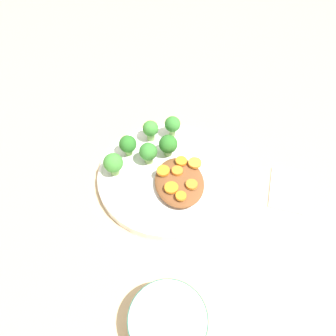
# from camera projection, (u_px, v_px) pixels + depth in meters

# --- Properties ---
(ground_plane) EXTENTS (4.00, 4.00, 0.00)m
(ground_plane) POSITION_uv_depth(u_px,v_px,m) (168.00, 178.00, 0.68)
(ground_plane) COLOR tan
(plate) EXTENTS (0.29, 0.29, 0.02)m
(plate) POSITION_uv_depth(u_px,v_px,m) (168.00, 174.00, 0.67)
(plate) COLOR white
(plate) RESTS_ON ground_plane
(dip_bowl) EXTENTS (0.12, 0.12, 0.05)m
(dip_bowl) POSITION_uv_depth(u_px,v_px,m) (168.00, 323.00, 0.48)
(dip_bowl) COLOR white
(dip_bowl) RESTS_ON ground_plane
(stew_mound) EXTENTS (0.12, 0.10, 0.02)m
(stew_mound) POSITION_uv_depth(u_px,v_px,m) (179.00, 182.00, 0.64)
(stew_mound) COLOR brown
(stew_mound) RESTS_ON plate
(broccoli_floret_0) EXTENTS (0.04, 0.04, 0.05)m
(broccoli_floret_0) POSITION_uv_depth(u_px,v_px,m) (168.00, 145.00, 0.67)
(broccoli_floret_0) COLOR #7FA85B
(broccoli_floret_0) RESTS_ON plate
(broccoli_floret_1) EXTENTS (0.04, 0.04, 0.05)m
(broccoli_floret_1) POSITION_uv_depth(u_px,v_px,m) (148.00, 152.00, 0.66)
(broccoli_floret_1) COLOR #759E51
(broccoli_floret_1) RESTS_ON plate
(broccoli_floret_2) EXTENTS (0.04, 0.04, 0.05)m
(broccoli_floret_2) POSITION_uv_depth(u_px,v_px,m) (113.00, 163.00, 0.64)
(broccoli_floret_2) COLOR #759E51
(broccoli_floret_2) RESTS_ON plate
(broccoli_floret_3) EXTENTS (0.03, 0.03, 0.05)m
(broccoli_floret_3) POSITION_uv_depth(u_px,v_px,m) (151.00, 129.00, 0.70)
(broccoli_floret_3) COLOR #7FA85B
(broccoli_floret_3) RESTS_ON plate
(broccoli_floret_4) EXTENTS (0.04, 0.04, 0.05)m
(broccoli_floret_4) POSITION_uv_depth(u_px,v_px,m) (128.00, 145.00, 0.68)
(broccoli_floret_4) COLOR #759E51
(broccoli_floret_4) RESTS_ON plate
(broccoli_floret_5) EXTENTS (0.03, 0.03, 0.05)m
(broccoli_floret_5) POSITION_uv_depth(u_px,v_px,m) (173.00, 125.00, 0.71)
(broccoli_floret_5) COLOR #7FA85B
(broccoli_floret_5) RESTS_ON plate
(carrot_slice_0) EXTENTS (0.02, 0.02, 0.01)m
(carrot_slice_0) POSITION_uv_depth(u_px,v_px,m) (192.00, 184.00, 0.62)
(carrot_slice_0) COLOR orange
(carrot_slice_0) RESTS_ON stew_mound
(carrot_slice_1) EXTENTS (0.03, 0.03, 0.01)m
(carrot_slice_1) POSITION_uv_depth(u_px,v_px,m) (195.00, 163.00, 0.65)
(carrot_slice_1) COLOR orange
(carrot_slice_1) RESTS_ON stew_mound
(carrot_slice_2) EXTENTS (0.03, 0.03, 0.01)m
(carrot_slice_2) POSITION_uv_depth(u_px,v_px,m) (163.00, 171.00, 0.64)
(carrot_slice_2) COLOR orange
(carrot_slice_2) RESTS_ON stew_mound
(carrot_slice_3) EXTENTS (0.02, 0.02, 0.01)m
(carrot_slice_3) POSITION_uv_depth(u_px,v_px,m) (181.00, 161.00, 0.65)
(carrot_slice_3) COLOR orange
(carrot_slice_3) RESTS_ON stew_mound
(carrot_slice_4) EXTENTS (0.02, 0.02, 0.01)m
(carrot_slice_4) POSITION_uv_depth(u_px,v_px,m) (177.00, 171.00, 0.64)
(carrot_slice_4) COLOR orange
(carrot_slice_4) RESTS_ON stew_mound
(carrot_slice_5) EXTENTS (0.03, 0.03, 0.01)m
(carrot_slice_5) POSITION_uv_depth(u_px,v_px,m) (171.00, 188.00, 0.61)
(carrot_slice_5) COLOR orange
(carrot_slice_5) RESTS_ON stew_mound
(carrot_slice_6) EXTENTS (0.02, 0.02, 0.01)m
(carrot_slice_6) POSITION_uv_depth(u_px,v_px,m) (181.00, 196.00, 0.60)
(carrot_slice_6) COLOR orange
(carrot_slice_6) RESTS_ON stew_mound
(napkin) EXTENTS (0.12, 0.10, 0.01)m
(napkin) POSITION_uv_depth(u_px,v_px,m) (287.00, 189.00, 0.66)
(napkin) COLOR white
(napkin) RESTS_ON ground_plane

